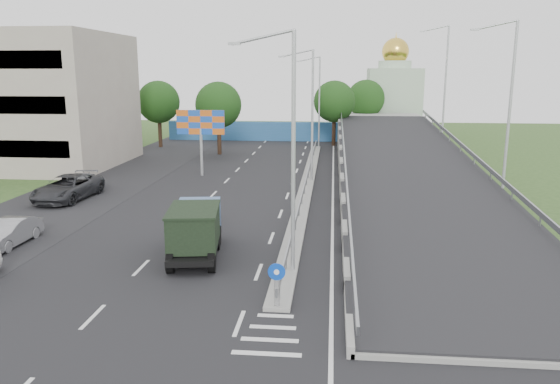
# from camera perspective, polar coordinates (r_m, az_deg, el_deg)

# --- Properties ---
(ground) EXTENTS (160.00, 160.00, 0.00)m
(ground) POSITION_cam_1_polar(r_m,az_deg,el_deg) (18.56, -1.04, -15.14)
(ground) COLOR #2D4C1E
(ground) RESTS_ON ground
(road_surface) EXTENTS (26.00, 90.00, 0.04)m
(road_surface) POSITION_cam_1_polar(r_m,az_deg,el_deg) (37.66, -2.09, -0.73)
(road_surface) COLOR black
(road_surface) RESTS_ON ground
(parking_strip) EXTENTS (8.00, 90.00, 0.05)m
(parking_strip) POSITION_cam_1_polar(r_m,az_deg,el_deg) (41.41, -20.22, -0.28)
(parking_strip) COLOR black
(parking_strip) RESTS_ON ground
(median) EXTENTS (1.00, 44.00, 0.20)m
(median) POSITION_cam_1_polar(r_m,az_deg,el_deg) (41.26, 2.78, 0.58)
(median) COLOR gray
(median) RESTS_ON ground
(overpass_ramp) EXTENTS (10.00, 50.00, 3.50)m
(overpass_ramp) POSITION_cam_1_polar(r_m,az_deg,el_deg) (41.29, 13.27, 2.60)
(overpass_ramp) COLOR gray
(overpass_ramp) RESTS_ON ground
(median_guardrail) EXTENTS (0.09, 44.00, 0.71)m
(median_guardrail) POSITION_cam_1_polar(r_m,az_deg,el_deg) (41.13, 2.79, 1.47)
(median_guardrail) COLOR gray
(median_guardrail) RESTS_ON median
(sign_bollard) EXTENTS (0.64, 0.23, 1.67)m
(sign_bollard) POSITION_cam_1_polar(r_m,az_deg,el_deg) (20.09, -0.33, -9.66)
(sign_bollard) COLOR black
(sign_bollard) RESTS_ON median
(lamp_post_near) EXTENTS (2.74, 0.18, 10.08)m
(lamp_post_near) POSITION_cam_1_polar(r_m,az_deg,el_deg) (22.58, 0.93, 5.37)
(lamp_post_near) COLOR #B2B5B7
(lamp_post_near) RESTS_ON median
(lamp_post_mid) EXTENTS (2.74, 0.18, 10.08)m
(lamp_post_mid) POSITION_cam_1_polar(r_m,az_deg,el_deg) (42.46, 3.15, 8.70)
(lamp_post_mid) COLOR #B2B5B7
(lamp_post_mid) RESTS_ON median
(lamp_post_far) EXTENTS (2.74, 0.18, 10.08)m
(lamp_post_far) POSITION_cam_1_polar(r_m,az_deg,el_deg) (62.42, 3.96, 9.90)
(lamp_post_far) COLOR #B2B5B7
(lamp_post_far) RESTS_ON median
(blue_wall) EXTENTS (30.00, 0.50, 2.40)m
(blue_wall) POSITION_cam_1_polar(r_m,az_deg,el_deg) (68.99, 0.62, 6.33)
(blue_wall) COLOR #275D8F
(blue_wall) RESTS_ON ground
(church) EXTENTS (7.00, 7.00, 13.80)m
(church) POSITION_cam_1_polar(r_m,az_deg,el_deg) (76.83, 11.77, 9.78)
(church) COLOR #B2CCAD
(church) RESTS_ON ground
(billboard) EXTENTS (4.00, 0.24, 5.50)m
(billboard) POSITION_cam_1_polar(r_m,az_deg,el_deg) (45.87, -8.29, 6.83)
(billboard) COLOR #B2B5B7
(billboard) RESTS_ON ground
(tree_left_mid) EXTENTS (4.80, 4.80, 7.60)m
(tree_left_mid) POSITION_cam_1_polar(r_m,az_deg,el_deg) (57.68, -6.45, 9.01)
(tree_left_mid) COLOR black
(tree_left_mid) RESTS_ON ground
(tree_median_far) EXTENTS (4.80, 4.80, 7.60)m
(tree_median_far) POSITION_cam_1_polar(r_m,az_deg,el_deg) (64.42, 5.71, 9.38)
(tree_median_far) COLOR black
(tree_median_far) RESTS_ON ground
(tree_left_far) EXTENTS (4.80, 4.80, 7.60)m
(tree_left_far) POSITION_cam_1_polar(r_m,az_deg,el_deg) (64.58, -12.57, 9.16)
(tree_left_far) COLOR black
(tree_left_far) RESTS_ON ground
(tree_ramp_far) EXTENTS (4.80, 4.80, 7.60)m
(tree_ramp_far) POSITION_cam_1_polar(r_m,az_deg,el_deg) (71.53, 8.96, 9.60)
(tree_ramp_far) COLOR black
(tree_ramp_far) RESTS_ON ground
(dump_truck) EXTENTS (2.88, 5.95, 2.52)m
(dump_truck) POSITION_cam_1_polar(r_m,az_deg,el_deg) (26.08, -8.80, -3.72)
(dump_truck) COLOR black
(dump_truck) RESTS_ON ground
(parked_car_b) EXTENTS (1.52, 4.09, 1.34)m
(parked_car_b) POSITION_cam_1_polar(r_m,az_deg,el_deg) (30.73, -26.43, -3.82)
(parked_car_b) COLOR gray
(parked_car_b) RESTS_ON ground
(parked_car_c) EXTENTS (3.16, 6.18, 1.67)m
(parked_car_c) POSITION_cam_1_polar(r_m,az_deg,el_deg) (39.95, -21.31, 0.41)
(parked_car_c) COLOR #2B2B2F
(parked_car_c) RESTS_ON ground
(parked_car_d) EXTENTS (2.60, 4.99, 1.38)m
(parked_car_d) POSITION_cam_1_polar(r_m,az_deg,el_deg) (41.61, -20.38, 0.73)
(parked_car_d) COLOR #919499
(parked_car_d) RESTS_ON ground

